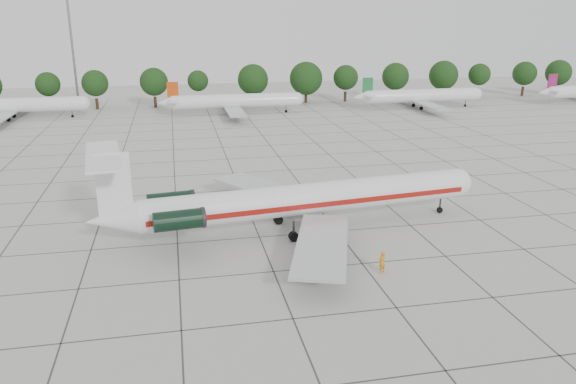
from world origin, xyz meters
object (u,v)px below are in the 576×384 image
Objects in this scene: bg_airliner_b at (14,106)px; bg_airliner_d at (421,96)px; bg_airliner_c at (235,101)px; main_airliner at (291,200)px; floodlight_mast at (72,45)px; ground_crew at (382,262)px.

bg_airliner_d is at bearing -2.26° from bg_airliner_b.
bg_airliner_d is at bearing -0.54° from bg_airliner_c.
floodlight_mast is at bearing 103.06° from main_airliner.
bg_airliner_b is (-49.27, 84.74, 1.93)m from ground_crew.
floodlight_mast is at bearing 150.24° from bg_airliner_c.
bg_airliner_d is (40.22, 81.21, 1.93)m from ground_crew.
floodlight_mast reaches higher than bg_airliner_c.
bg_airliner_c is (2.32, 70.71, -0.45)m from main_airliner.
ground_crew is at bearing -69.85° from main_airliner.
bg_airliner_c is at bearing -3.88° from bg_airliner_b.
bg_airliner_b is 1.00× the size of bg_airliner_d.
bg_airliner_c reaches higher than ground_crew.
main_airliner reaches higher than bg_airliner_d.
bg_airliner_c is at bearing -29.76° from floodlight_mast.
main_airliner is 85.77m from bg_airliner_b.
bg_airliner_d is at bearing 49.82° from main_airliner.
bg_airliner_b is at bearing 177.74° from bg_airliner_d.
floodlight_mast is (10.24, 17.31, 11.37)m from bg_airliner_b.
main_airliner is 1.59× the size of floodlight_mast.
main_airliner is 97.69m from floodlight_mast.
ground_crew is 0.08× the size of floodlight_mast.
main_airliner reaches higher than bg_airliner_c.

